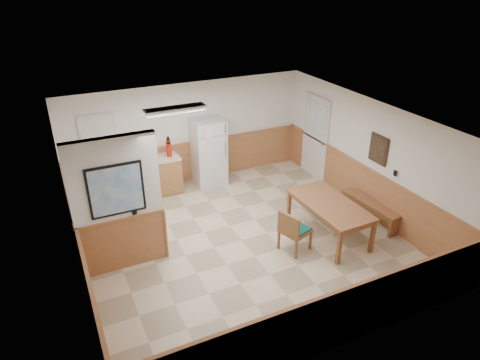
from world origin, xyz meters
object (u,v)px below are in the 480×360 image
fire_extinguisher (169,148)px  soap_bottle (100,164)px  dining_bench (371,207)px  dining_chair (292,229)px  dining_table (330,207)px  refrigerator (209,152)px

fire_extinguisher → soap_bottle: bearing=172.7°
dining_bench → dining_chair: (-2.09, -0.22, 0.15)m
dining_table → fire_extinguisher: fire_extinguisher is taller
dining_table → fire_extinguisher: bearing=123.8°
dining_table → soap_bottle: 5.03m
dining_chair → soap_bottle: (-2.90, 3.38, 0.53)m
soap_bottle → dining_table: bearing=-40.2°
dining_bench → soap_bottle: soap_bottle is taller
dining_bench → dining_chair: size_ratio=1.74×
dining_table → soap_bottle: bearing=138.6°
refrigerator → dining_table: bearing=-67.4°
dining_table → dining_chair: dining_chair is taller
fire_extinguisher → soap_bottle: 1.58m
refrigerator → soap_bottle: bearing=-179.7°
refrigerator → dining_chair: size_ratio=1.95×
dining_table → fire_extinguisher: (-2.26, 3.23, 0.45)m
refrigerator → dining_chair: (0.34, -3.35, -0.34)m
dining_table → dining_chair: 0.96m
fire_extinguisher → dining_table: bearing=-62.2°
dining_bench → soap_bottle: 5.95m
fire_extinguisher → refrigerator: bearing=-8.3°
dining_bench → fire_extinguisher: bearing=132.4°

